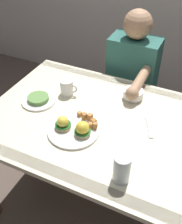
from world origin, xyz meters
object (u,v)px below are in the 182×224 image
dining_table (95,133)px  fork (149,129)px  side_plate (38,100)px  diner_person (131,79)px  coffee_mug (67,87)px  eggs_benedict_plate (74,128)px  water_glass_near (122,170)px  fruit_bowl (133,94)px

dining_table → fork: 0.31m
side_plate → diner_person: diner_person is taller
coffee_mug → side_plate: size_ratio=0.56×
dining_table → fork: fork is taller
dining_table → eggs_benedict_plate: 0.20m
fork → water_glass_near: (-0.02, -0.36, 0.06)m
diner_person → dining_table: bearing=-91.2°
fruit_bowl → fork: fruit_bowl is taller
eggs_benedict_plate → water_glass_near: bearing=-28.5°
fork → diner_person: size_ratio=0.13×
dining_table → eggs_benedict_plate: size_ratio=4.44×
diner_person → fruit_bowl: bearing=-71.0°
dining_table → fruit_bowl: (0.13, 0.27, 0.14)m
eggs_benedict_plate → coffee_mug: coffee_mug is taller
fruit_bowl → side_plate: (-0.49, -0.28, -0.02)m
dining_table → water_glass_near: water_glass_near is taller
coffee_mug → diner_person: (0.26, 0.46, -0.14)m
coffee_mug → water_glass_near: bearing=-41.3°
fruit_bowl → diner_person: bearing=109.0°
coffee_mug → side_plate: coffee_mug is taller
dining_table → side_plate: size_ratio=6.00×
fruit_bowl → water_glass_near: size_ratio=0.86×
diner_person → fork: bearing=-63.4°
water_glass_near → diner_person: size_ratio=0.12×
dining_table → fruit_bowl: size_ratio=10.00×
fruit_bowl → coffee_mug: 0.40m
dining_table → eggs_benedict_plate: (-0.05, -0.14, 0.13)m
dining_table → diner_person: bearing=88.8°
coffee_mug → eggs_benedict_plate: bearing=-55.0°
eggs_benedict_plate → coffee_mug: bearing=125.0°
water_glass_near → side_plate: water_glass_near is taller
fork → diner_person: bearing=116.6°
fruit_bowl → dining_table: bearing=-114.9°
eggs_benedict_plate → fork: eggs_benedict_plate is taller
dining_table → fruit_bowl: fruit_bowl is taller
eggs_benedict_plate → diner_person: 0.75m
eggs_benedict_plate → fruit_bowl: (0.18, 0.41, 0.00)m
fruit_bowl → diner_person: diner_person is taller
eggs_benedict_plate → water_glass_near: size_ratio=1.94×
eggs_benedict_plate → diner_person: diner_person is taller
eggs_benedict_plate → diner_person: bearing=85.0°
water_glass_near → diner_person: bearing=105.6°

